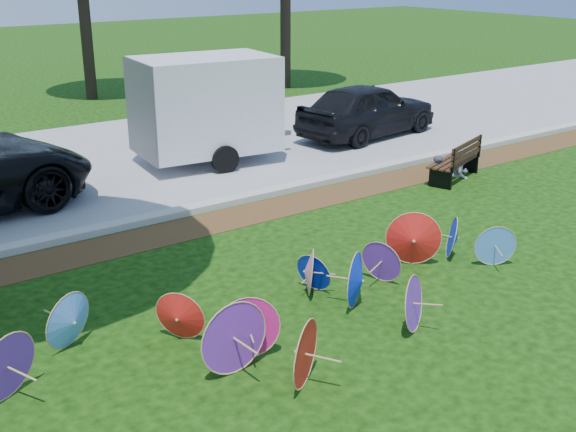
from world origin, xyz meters
The scene contains 10 objects.
ground centered at (0.00, 0.00, 0.00)m, with size 90.00×90.00×0.00m, color black.
mulch_strip centered at (0.00, 4.50, 0.01)m, with size 90.00×1.00×0.01m, color #472D16.
curb centered at (0.00, 5.20, 0.06)m, with size 90.00×0.30×0.12m, color #B7B5AD.
street centered at (0.00, 9.35, 0.01)m, with size 90.00×8.00×0.01m, color gray.
parasol_pile centered at (-0.23, 0.72, 0.37)m, with size 7.63×2.73×0.87m.
dark_pickup centered at (7.18, 7.77, 0.69)m, with size 1.64×4.08×1.39m, color black.
cargo_trailer centered at (2.59, 7.97, 1.33)m, with size 2.93×1.86×2.65m, color silver.
park_bench centered at (6.06, 3.86, 0.41)m, with size 1.59×0.60×0.83m, color black, non-canonical shape.
person_left centered at (5.71, 3.91, 0.53)m, with size 0.39×0.25×1.06m, color #323944.
person_right centered at (6.41, 3.91, 0.53)m, with size 0.52×0.40×1.06m, color #B0B1BA.
Camera 1 is at (-5.15, -5.80, 4.37)m, focal length 45.00 mm.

